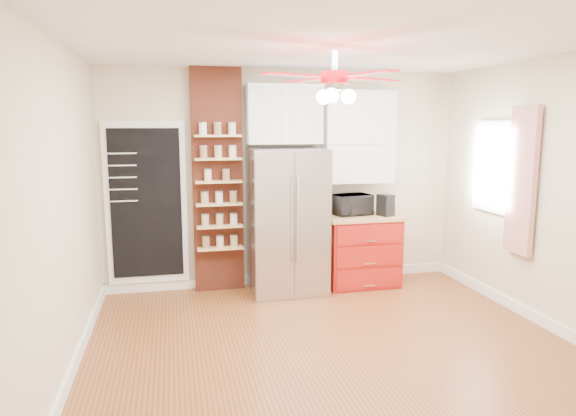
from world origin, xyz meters
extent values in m
plane|color=brown|center=(0.00, 0.00, 0.00)|extent=(4.50, 4.50, 0.00)
plane|color=white|center=(0.00, 0.00, 2.70)|extent=(4.50, 4.50, 0.00)
cube|color=beige|center=(0.00, 2.00, 1.35)|extent=(4.50, 0.02, 2.70)
cube|color=beige|center=(0.00, -2.00, 1.35)|extent=(4.50, 0.02, 2.70)
cube|color=beige|center=(-2.25, 0.00, 1.35)|extent=(0.02, 4.00, 2.70)
cube|color=beige|center=(2.25, 0.00, 1.35)|extent=(0.02, 4.00, 2.70)
cube|color=white|center=(-1.70, 1.97, 1.10)|extent=(0.95, 0.04, 1.95)
cube|color=black|center=(-1.70, 1.95, 1.10)|extent=(0.82, 0.02, 1.78)
cube|color=brown|center=(-0.85, 1.92, 1.35)|extent=(0.60, 0.16, 2.70)
cube|color=#ADADB2|center=(-0.05, 1.63, 0.88)|extent=(0.90, 0.70, 1.75)
cube|color=white|center=(-0.05, 1.82, 2.15)|extent=(0.90, 0.35, 0.70)
cube|color=#A31812|center=(0.92, 1.68, 0.43)|extent=(0.90, 0.60, 0.86)
cube|color=tan|center=(0.92, 1.68, 0.88)|extent=(0.94, 0.64, 0.04)
cube|color=white|center=(0.92, 1.85, 1.88)|extent=(0.90, 0.30, 1.15)
cube|color=white|center=(2.23, 0.90, 1.55)|extent=(0.04, 0.75, 1.05)
cube|color=red|center=(2.18, 0.35, 1.45)|extent=(0.06, 0.40, 1.55)
cylinder|color=silver|center=(0.00, 0.00, 2.55)|extent=(0.05, 0.05, 0.20)
cylinder|color=#AF0A11|center=(0.00, 0.00, 2.43)|extent=(0.24, 0.24, 0.10)
sphere|color=white|center=(0.00, 0.00, 2.27)|extent=(0.13, 0.13, 0.13)
imported|color=black|center=(0.81, 1.76, 1.03)|extent=(0.53, 0.41, 0.26)
cube|color=black|center=(1.20, 1.59, 1.03)|extent=(0.20, 0.22, 0.27)
cylinder|color=red|center=(1.29, 1.62, 0.97)|extent=(0.12, 0.12, 0.14)
cylinder|color=red|center=(1.29, 1.71, 0.96)|extent=(0.12, 0.12, 0.13)
cylinder|color=beige|center=(-0.98, 1.78, 1.44)|extent=(0.11, 0.11, 0.13)
cylinder|color=#916A49|center=(-0.76, 1.78, 1.43)|extent=(0.10, 0.10, 0.12)
camera|label=1|loc=(-1.39, -4.31, 2.04)|focal=32.00mm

